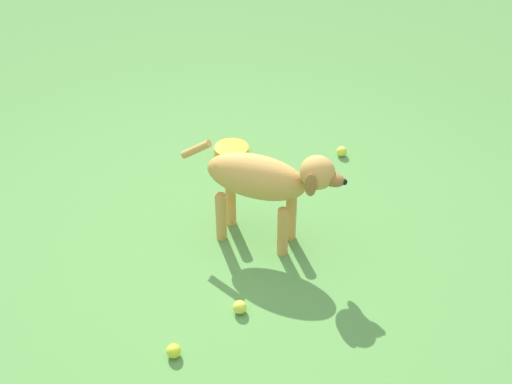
# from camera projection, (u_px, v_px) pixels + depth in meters

# --- Properties ---
(ground) EXTENTS (14.00, 14.00, 0.00)m
(ground) POSITION_uv_depth(u_px,v_px,m) (218.00, 250.00, 3.57)
(ground) COLOR #548C42
(dog) EXTENTS (0.81, 0.46, 0.60)m
(dog) POSITION_uv_depth(u_px,v_px,m) (266.00, 180.00, 3.40)
(dog) COLOR #C69347
(dog) RESTS_ON ground
(tennis_ball_0) EXTENTS (0.07, 0.07, 0.07)m
(tennis_ball_0) POSITION_uv_depth(u_px,v_px,m) (342.00, 151.00, 4.28)
(tennis_ball_0) COLOR #D1D440
(tennis_ball_0) RESTS_ON ground
(tennis_ball_1) EXTENTS (0.07, 0.07, 0.07)m
(tennis_ball_1) POSITION_uv_depth(u_px,v_px,m) (174.00, 351.00, 2.98)
(tennis_ball_1) COLOR #C3D931
(tennis_ball_1) RESTS_ON ground
(tennis_ball_2) EXTENTS (0.07, 0.07, 0.07)m
(tennis_ball_2) POSITION_uv_depth(u_px,v_px,m) (240.00, 307.00, 3.19)
(tennis_ball_2) COLOR #D1DB41
(tennis_ball_2) RESTS_ON ground
(water_bowl) EXTENTS (0.22, 0.22, 0.06)m
(water_bowl) POSITION_uv_depth(u_px,v_px,m) (232.00, 151.00, 4.29)
(water_bowl) COLOR orange
(water_bowl) RESTS_ON ground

